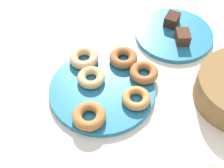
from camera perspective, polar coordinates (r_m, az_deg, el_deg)
ground_plane at (r=0.89m, az=-1.82°, el=-1.36°), size 2.40×2.40×0.00m
donut_plate at (r=0.88m, az=-1.83°, el=-1.03°), size 0.30×0.30×0.02m
donut_0 at (r=0.80m, az=-4.28°, el=-5.90°), size 0.12×0.12×0.03m
donut_1 at (r=0.88m, az=-3.88°, el=1.19°), size 0.09×0.09×0.02m
donut_2 at (r=0.84m, az=4.49°, el=-2.65°), size 0.08×0.08×0.02m
donut_3 at (r=0.90m, az=5.91°, el=2.11°), size 0.11×0.11×0.03m
donut_4 at (r=0.93m, az=-5.21°, el=4.81°), size 0.12×0.12×0.03m
donut_5 at (r=0.93m, az=2.11°, el=4.88°), size 0.12×0.12×0.03m
cake_plate at (r=1.06m, az=11.35°, el=9.01°), size 0.26×0.26×0.02m
brownie_near at (r=1.07m, az=11.03°, el=11.58°), size 0.06×0.05×0.04m
brownie_far at (r=1.02m, az=12.92°, el=8.50°), size 0.07×0.06×0.04m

